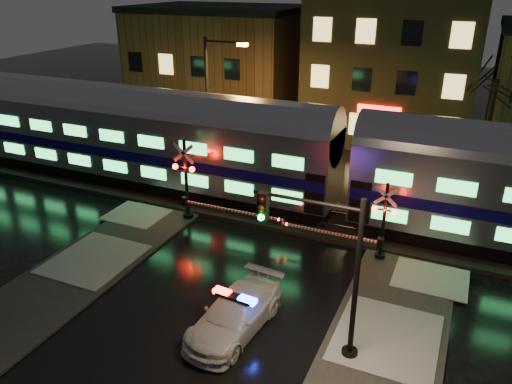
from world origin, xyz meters
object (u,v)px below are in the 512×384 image
crossing_signal_right (374,229)px  traffic_light (328,273)px  crossing_signal_left (192,189)px  streetlight (212,98)px  police_car (235,314)px

crossing_signal_right → traffic_light: size_ratio=0.90×
crossing_signal_left → traffic_light: bearing=-36.5°
crossing_signal_right → crossing_signal_left: (-9.31, 0.01, 0.28)m
traffic_light → streetlight: (-11.44, 13.40, 1.78)m
police_car → crossing_signal_right: bearing=68.7°
crossing_signal_left → traffic_light: 11.36m
crossing_signal_right → crossing_signal_left: 9.32m
crossing_signal_right → traffic_light: bearing=-92.1°
police_car → crossing_signal_left: (-5.85, 6.95, 1.12)m
traffic_light → streetlight: streetlight is taller
police_car → crossing_signal_left: size_ratio=0.80×
traffic_light → streetlight: bearing=129.6°
crossing_signal_right → crossing_signal_left: bearing=179.9°
crossing_signal_right → police_car: bearing=-116.5°
police_car → traffic_light: 4.04m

